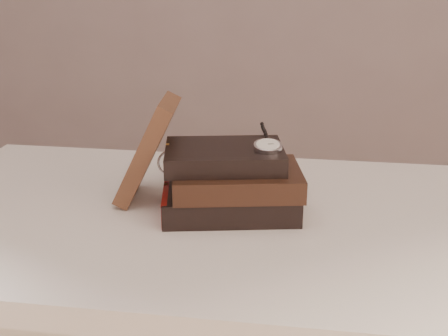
# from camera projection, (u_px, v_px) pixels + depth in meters

# --- Properties ---
(table) EXTENTS (1.00, 0.60, 0.75)m
(table) POSITION_uv_depth(u_px,v_px,m) (202.00, 261.00, 1.00)
(table) COLOR silver
(table) RESTS_ON ground
(book_stack) EXTENTS (0.25, 0.19, 0.11)m
(book_stack) POSITION_uv_depth(u_px,v_px,m) (231.00, 182.00, 0.96)
(book_stack) COLOR black
(book_stack) RESTS_ON table
(journal) EXTENTS (0.12, 0.12, 0.18)m
(journal) POSITION_uv_depth(u_px,v_px,m) (148.00, 149.00, 1.00)
(journal) COLOR #3F2418
(journal) RESTS_ON table
(pocket_watch) EXTENTS (0.05, 0.15, 0.02)m
(pocket_watch) POSITION_uv_depth(u_px,v_px,m) (268.00, 145.00, 0.93)
(pocket_watch) COLOR silver
(pocket_watch) RESTS_ON book_stack
(eyeglasses) EXTENTS (0.11, 0.12, 0.04)m
(eyeglasses) POSITION_uv_depth(u_px,v_px,m) (184.00, 162.00, 1.02)
(eyeglasses) COLOR silver
(eyeglasses) RESTS_ON book_stack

